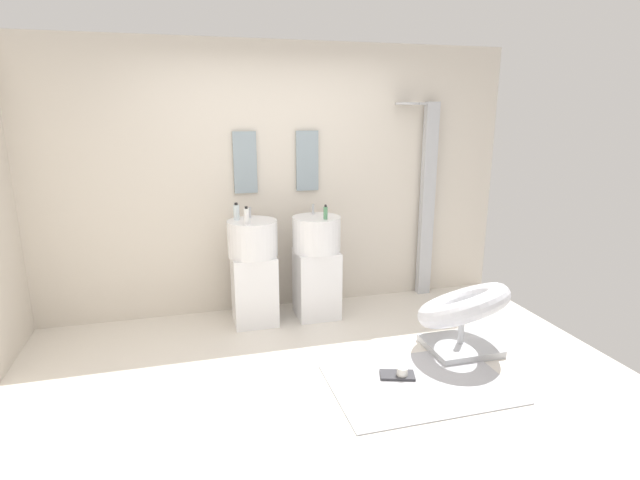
% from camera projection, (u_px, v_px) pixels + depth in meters
% --- Properties ---
extents(ground_plane, '(4.80, 3.60, 0.04)m').
position_uv_depth(ground_plane, '(320.00, 385.00, 3.72)').
color(ground_plane, silver).
extents(rear_partition, '(4.80, 0.10, 2.60)m').
position_uv_depth(rear_partition, '(276.00, 180.00, 4.93)').
color(rear_partition, beige).
rests_on(rear_partition, ground_plane).
extents(pedestal_sink_left, '(0.46, 0.46, 1.09)m').
position_uv_depth(pedestal_sink_left, '(254.00, 269.00, 4.65)').
color(pedestal_sink_left, white).
rests_on(pedestal_sink_left, ground_plane).
extents(pedestal_sink_right, '(0.46, 0.46, 1.09)m').
position_uv_depth(pedestal_sink_right, '(317.00, 264.00, 4.81)').
color(pedestal_sink_right, white).
rests_on(pedestal_sink_right, ground_plane).
extents(vanity_mirror_left, '(0.22, 0.03, 0.58)m').
position_uv_depth(vanity_mirror_left, '(245.00, 163.00, 4.74)').
color(vanity_mirror_left, '#8C9EA8').
extents(vanity_mirror_right, '(0.22, 0.03, 0.58)m').
position_uv_depth(vanity_mirror_right, '(307.00, 161.00, 4.89)').
color(vanity_mirror_right, '#8C9EA8').
extents(shower_column, '(0.49, 0.24, 2.05)m').
position_uv_depth(shower_column, '(426.00, 197.00, 5.28)').
color(shower_column, '#B7BABF').
rests_on(shower_column, ground_plane).
extents(lounge_chair, '(1.09, 1.09, 0.65)m').
position_uv_depth(lounge_chair, '(463.00, 311.00, 4.14)').
color(lounge_chair, '#B7BABF').
rests_on(lounge_chair, ground_plane).
extents(area_rug, '(1.30, 0.90, 0.01)m').
position_uv_depth(area_rug, '(419.00, 384.00, 3.69)').
color(area_rug, '#B2B2B7').
rests_on(area_rug, ground_plane).
extents(magazine_charcoal, '(0.29, 0.22, 0.02)m').
position_uv_depth(magazine_charcoal, '(397.00, 375.00, 3.78)').
color(magazine_charcoal, '#38383D').
rests_on(magazine_charcoal, area_rug).
extents(coffee_mug, '(0.08, 0.08, 0.08)m').
position_uv_depth(coffee_mug, '(402.00, 372.00, 3.76)').
color(coffee_mug, white).
rests_on(coffee_mug, area_rug).
extents(soap_bottle_white, '(0.05, 0.05, 0.16)m').
position_uv_depth(soap_bottle_white, '(246.00, 216.00, 4.37)').
color(soap_bottle_white, white).
rests_on(soap_bottle_white, pedestal_sink_left).
extents(soap_bottle_green, '(0.04, 0.04, 0.14)m').
position_uv_depth(soap_bottle_green, '(326.00, 213.00, 4.58)').
color(soap_bottle_green, '#59996B').
rests_on(soap_bottle_green, pedestal_sink_right).
extents(soap_bottle_clear, '(0.06, 0.06, 0.16)m').
position_uv_depth(soap_bottle_clear, '(236.00, 212.00, 4.54)').
color(soap_bottle_clear, silver).
rests_on(soap_bottle_clear, pedestal_sink_left).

